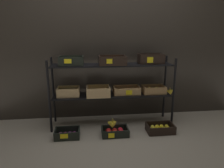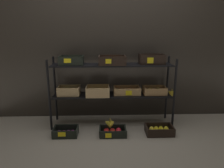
{
  "view_description": "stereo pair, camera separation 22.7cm",
  "coord_description": "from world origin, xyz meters",
  "px_view_note": "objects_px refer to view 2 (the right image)",
  "views": [
    {
      "loc": [
        -0.32,
        -2.82,
        1.32
      ],
      "look_at": [
        0.0,
        0.0,
        0.6
      ],
      "focal_mm": 33.32,
      "sensor_mm": 36.0,
      "label": 1
    },
    {
      "loc": [
        -0.1,
        -2.84,
        1.32
      ],
      "look_at": [
        0.0,
        0.0,
        0.6
      ],
      "focal_mm": 33.32,
      "sensor_mm": 36.0,
      "label": 2
    }
  ],
  "objects_px": {
    "display_rack": "(112,80)",
    "crate_ground_lemon": "(159,131)",
    "crate_ground_plum": "(66,133)",
    "crate_ground_apple_red": "(113,132)",
    "banana_bunch_loose": "(110,124)"
  },
  "relations": [
    {
      "from": "display_rack",
      "to": "banana_bunch_loose",
      "type": "bearing_deg",
      "value": -95.84
    },
    {
      "from": "crate_ground_apple_red",
      "to": "banana_bunch_loose",
      "type": "relative_size",
      "value": 2.62
    },
    {
      "from": "banana_bunch_loose",
      "to": "display_rack",
      "type": "bearing_deg",
      "value": 84.16
    },
    {
      "from": "display_rack",
      "to": "banana_bunch_loose",
      "type": "distance_m",
      "value": 0.62
    },
    {
      "from": "display_rack",
      "to": "crate_ground_lemon",
      "type": "height_order",
      "value": "display_rack"
    },
    {
      "from": "display_rack",
      "to": "crate_ground_apple_red",
      "type": "distance_m",
      "value": 0.72
    },
    {
      "from": "crate_ground_plum",
      "to": "crate_ground_apple_red",
      "type": "height_order",
      "value": "crate_ground_plum"
    },
    {
      "from": "crate_ground_plum",
      "to": "crate_ground_apple_red",
      "type": "xyz_separation_m",
      "value": [
        0.61,
        -0.01,
        0.0
      ]
    },
    {
      "from": "banana_bunch_loose",
      "to": "crate_ground_plum",
      "type": "bearing_deg",
      "value": 178.69
    },
    {
      "from": "crate_ground_plum",
      "to": "crate_ground_apple_red",
      "type": "bearing_deg",
      "value": -0.76
    },
    {
      "from": "display_rack",
      "to": "crate_ground_lemon",
      "type": "distance_m",
      "value": 0.94
    },
    {
      "from": "display_rack",
      "to": "crate_ground_lemon",
      "type": "xyz_separation_m",
      "value": [
        0.62,
        -0.34,
        -0.62
      ]
    },
    {
      "from": "crate_ground_apple_red",
      "to": "crate_ground_lemon",
      "type": "relative_size",
      "value": 0.96
    },
    {
      "from": "display_rack",
      "to": "banana_bunch_loose",
      "type": "height_order",
      "value": "display_rack"
    },
    {
      "from": "crate_ground_plum",
      "to": "crate_ground_lemon",
      "type": "bearing_deg",
      "value": 0.17
    }
  ]
}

